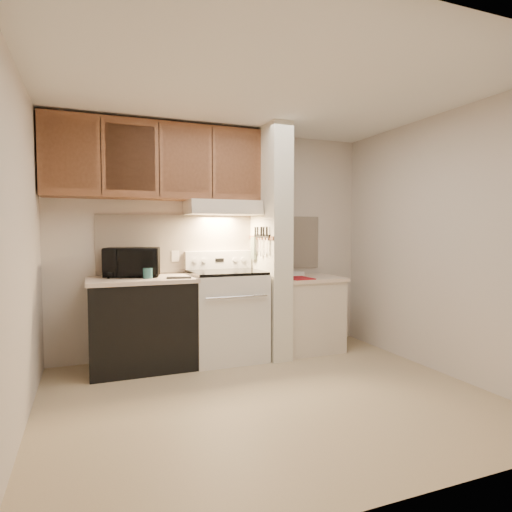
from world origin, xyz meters
TOP-DOWN VIEW (x-y plane):
  - floor at (0.00, 0.00)m, footprint 3.60×3.60m
  - ceiling at (0.00, 0.00)m, footprint 3.60×3.60m
  - wall_back at (0.00, 1.50)m, footprint 3.60×2.50m
  - wall_left at (-1.80, 0.00)m, footprint 0.02×3.00m
  - wall_right at (1.80, 0.00)m, footprint 0.02×3.00m
  - backsplash at (0.00, 1.49)m, footprint 2.60×0.02m
  - range_body at (0.00, 1.16)m, footprint 0.76×0.65m
  - oven_window at (0.00, 0.84)m, footprint 0.50×0.01m
  - oven_handle at (0.00, 0.80)m, footprint 0.65×0.02m
  - cooktop at (0.00, 1.16)m, footprint 0.74×0.64m
  - range_backguard at (0.00, 1.44)m, footprint 0.76×0.08m
  - range_display at (0.00, 1.40)m, footprint 0.10×0.01m
  - range_knob_left_outer at (-0.28, 1.40)m, footprint 0.05×0.02m
  - range_knob_left_inner at (-0.18, 1.40)m, footprint 0.05×0.02m
  - range_knob_right_inner at (0.18, 1.40)m, footprint 0.05×0.02m
  - range_knob_right_outer at (0.28, 1.40)m, footprint 0.05×0.02m
  - dishwasher_front at (-0.88, 1.17)m, footprint 1.00×0.63m
  - left_countertop at (-0.88, 1.17)m, footprint 1.04×0.67m
  - spoon_rest at (-0.54, 0.97)m, footprint 0.25×0.13m
  - teal_jar at (-0.83, 1.06)m, footprint 0.12×0.12m
  - outlet at (-0.48, 1.48)m, footprint 0.08×0.01m
  - microwave at (-0.95, 1.31)m, footprint 0.60×0.47m
  - partition_pillar at (0.51, 1.15)m, footprint 0.22×0.70m
  - pillar_trim at (0.39, 1.15)m, footprint 0.01×0.70m
  - knife_strip at (0.39, 1.10)m, footprint 0.02×0.42m
  - knife_blade_a at (0.38, 0.93)m, footprint 0.01×0.03m
  - knife_handle_a at (0.38, 0.93)m, footprint 0.02×0.02m
  - knife_blade_b at (0.38, 1.01)m, footprint 0.01×0.04m
  - knife_handle_b at (0.38, 1.02)m, footprint 0.02×0.02m
  - knife_blade_c at (0.38, 1.10)m, footprint 0.01×0.04m
  - knife_handle_c at (0.38, 1.09)m, footprint 0.02×0.02m
  - knife_blade_d at (0.38, 1.17)m, footprint 0.01×0.04m
  - knife_handle_d at (0.38, 1.19)m, footprint 0.02×0.02m
  - knife_blade_e at (0.38, 1.25)m, footprint 0.01×0.04m
  - knife_handle_e at (0.38, 1.26)m, footprint 0.02×0.02m
  - oven_mitt at (0.38, 1.32)m, footprint 0.03×0.11m
  - right_cab_base at (0.97, 1.15)m, footprint 0.70×0.60m
  - right_countertop at (0.97, 1.15)m, footprint 0.74×0.64m
  - red_folder at (0.79, 1.00)m, footprint 0.25×0.34m
  - white_box at (0.92, 1.33)m, footprint 0.17×0.11m
  - range_hood at (0.00, 1.28)m, footprint 0.78×0.44m
  - hood_lip at (0.00, 1.07)m, footprint 0.78×0.04m
  - upper_cabinets at (-0.69, 1.32)m, footprint 2.18×0.33m
  - cab_door_a at (-1.51, 1.17)m, footprint 0.46×0.01m
  - cab_gap_a at (-1.23, 1.16)m, footprint 0.01×0.01m
  - cab_door_b at (-0.96, 1.17)m, footprint 0.46×0.01m
  - cab_gap_b at (-0.69, 1.16)m, footprint 0.01×0.01m
  - cab_door_c at (-0.42, 1.17)m, footprint 0.46×0.01m
  - cab_gap_c at (-0.14, 1.16)m, footprint 0.01×0.01m
  - cab_door_d at (0.13, 1.17)m, footprint 0.46×0.01m

SIDE VIEW (x-z plane):
  - floor at x=0.00m, z-range 0.00..0.00m
  - right_cab_base at x=0.97m, z-range 0.00..0.81m
  - dishwasher_front at x=-0.88m, z-range 0.00..0.87m
  - range_body at x=0.00m, z-range 0.00..0.92m
  - oven_window at x=0.00m, z-range 0.35..0.65m
  - oven_handle at x=0.00m, z-range 0.71..0.73m
  - right_countertop at x=0.97m, z-range 0.81..0.85m
  - red_folder at x=0.79m, z-range 0.85..0.86m
  - white_box at x=0.92m, z-range 0.85..0.89m
  - left_countertop at x=-0.88m, z-range 0.87..0.91m
  - spoon_rest at x=-0.54m, z-range 0.91..0.93m
  - cooktop at x=0.00m, z-range 0.92..0.95m
  - teal_jar at x=-0.83m, z-range 0.91..1.01m
  - range_backguard at x=0.00m, z-range 0.95..1.15m
  - range_display at x=0.00m, z-range 1.03..1.07m
  - range_knob_left_outer at x=-0.28m, z-range 1.03..1.07m
  - range_knob_left_inner at x=-0.18m, z-range 1.03..1.07m
  - range_knob_right_inner at x=0.18m, z-range 1.03..1.07m
  - range_knob_right_outer at x=0.28m, z-range 1.03..1.07m
  - microwave at x=-0.95m, z-range 0.91..1.20m
  - outlet at x=-0.48m, z-range 1.04..1.16m
  - oven_mitt at x=0.38m, z-range 1.05..1.31m
  - knife_blade_c at x=0.38m, z-range 1.10..1.30m
  - knife_blade_b at x=0.38m, z-range 1.12..1.30m
  - knife_blade_e at x=0.38m, z-range 1.12..1.30m
  - knife_blade_a at x=0.38m, z-range 1.14..1.30m
  - knife_blade_d at x=0.38m, z-range 1.14..1.30m
  - backsplash at x=0.00m, z-range 0.92..1.55m
  - wall_back at x=0.00m, z-range 1.24..1.26m
  - wall_left at x=-1.80m, z-range 0.00..2.50m
  - wall_right at x=1.80m, z-range 0.00..2.50m
  - partition_pillar at x=0.51m, z-range 0.00..2.50m
  - pillar_trim at x=0.39m, z-range 1.28..1.32m
  - knife_strip at x=0.39m, z-range 1.30..1.34m
  - knife_handle_a at x=0.38m, z-range 1.32..1.42m
  - knife_handle_b at x=0.38m, z-range 1.32..1.42m
  - knife_handle_c at x=0.38m, z-range 1.32..1.42m
  - knife_handle_d at x=0.38m, z-range 1.32..1.42m
  - knife_handle_e at x=0.38m, z-range 1.32..1.42m
  - hood_lip at x=0.00m, z-range 1.55..1.61m
  - range_hood at x=0.00m, z-range 1.55..1.70m
  - upper_cabinets at x=-0.69m, z-range 1.70..2.47m
  - cab_door_a at x=-1.51m, z-range 1.77..2.40m
  - cab_gap_a at x=-1.23m, z-range 1.72..2.45m
  - cab_door_b at x=-0.96m, z-range 1.77..2.40m
  - cab_gap_b at x=-0.69m, z-range 1.72..2.45m
  - cab_door_c at x=-0.42m, z-range 1.77..2.40m
  - cab_gap_c at x=-0.14m, z-range 1.72..2.45m
  - cab_door_d at x=0.13m, z-range 1.77..2.40m
  - ceiling at x=0.00m, z-range 2.50..2.50m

